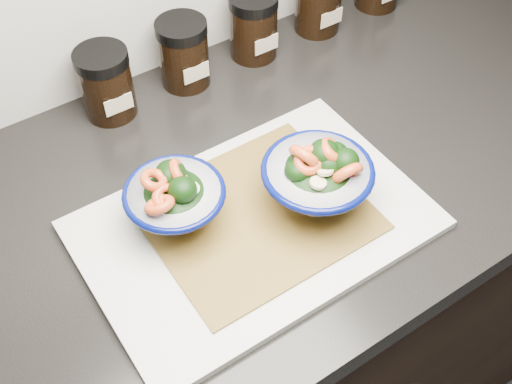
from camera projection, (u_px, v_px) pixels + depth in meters
cabinet at (302, 306)px, 1.32m from camera, size 3.43×0.58×0.86m
countertop at (318, 153)px, 0.98m from camera, size 3.50×0.60×0.04m
cutting_board at (254, 225)px, 0.86m from camera, size 0.45×0.30×0.01m
bamboo_mat at (256, 214)px, 0.86m from camera, size 0.28×0.24×0.00m
bowl_left at (175, 199)px, 0.82m from camera, size 0.13×0.13×0.10m
bowl_right at (318, 178)px, 0.83m from camera, size 0.15×0.15×0.11m
spice_jar_a at (106, 83)px, 0.97m from camera, size 0.08×0.08×0.11m
spice_jar_b at (184, 53)px, 1.02m from camera, size 0.08×0.08×0.11m
spice_jar_c at (253, 26)px, 1.07m from camera, size 0.08×0.08×0.11m
spice_jar_d at (318, 0)px, 1.12m from camera, size 0.08×0.08×0.11m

